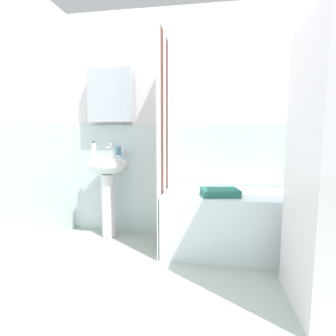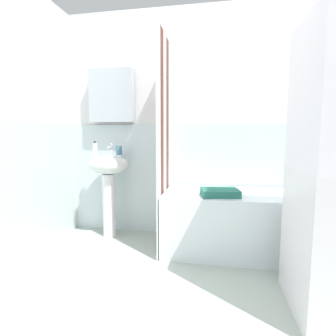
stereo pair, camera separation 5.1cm
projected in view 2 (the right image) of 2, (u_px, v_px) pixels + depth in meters
The scene contains 12 objects.
ground_plane at pixel (201, 308), 1.69m from camera, with size 4.80×5.60×0.04m, color #AEBAAF.
wall_back_tiled at pixel (203, 130), 2.80m from camera, with size 3.60×0.18×2.40m.
wall_left_tiled at pixel (13, 131), 2.16m from camera, with size 0.07×1.81×2.40m.
sink at pixel (109, 177), 2.80m from camera, with size 0.44×0.34×0.88m.
faucet at pixel (111, 149), 2.84m from camera, with size 0.03×0.12×0.12m.
soap_dispenser at pixel (95, 149), 2.78m from camera, with size 0.05×0.05×0.15m.
toothbrush_cup at pixel (119, 150), 2.81m from camera, with size 0.06×0.06×0.10m, color teal.
bathtub at pixel (243, 222), 2.45m from camera, with size 1.46×0.68×0.56m, color white.
shower_curtain at pixel (164, 144), 2.50m from camera, with size 0.01×0.68×2.00m.
lotion_bottle at pixel (308, 181), 2.58m from camera, with size 0.06×0.06×0.18m.
shampoo_bottle at pixel (297, 183), 2.56m from camera, with size 0.05×0.05×0.15m.
towel_folded at pixel (220, 192), 2.30m from camera, with size 0.32×0.24×0.06m, color #276B5C.
Camera 2 is at (0.07, -1.58, 1.07)m, focal length 28.23 mm.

